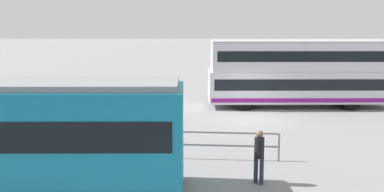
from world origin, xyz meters
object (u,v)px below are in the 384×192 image
Objects in this scene: double_decker_bus at (297,73)px; info_sign at (39,118)px; pedestrian_near_railing at (141,119)px; pedestrian_crossing at (259,153)px.

info_sign is (12.09, 9.98, -0.46)m from double_decker_bus.
info_sign reaches higher than pedestrian_near_railing.
double_decker_bus is 15.69m from info_sign.
pedestrian_near_railing is at bearing -150.85° from info_sign.
info_sign is at bearing 29.15° from pedestrian_near_railing.
double_decker_bus is 13.67m from pedestrian_crossing.
pedestrian_near_railing is 1.01× the size of pedestrian_crossing.
pedestrian_crossing is (-4.32, 5.06, -0.01)m from pedestrian_near_railing.
pedestrian_crossing is (4.12, 13.00, -0.97)m from double_decker_bus.
pedestrian_near_railing is 6.65m from pedestrian_crossing.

